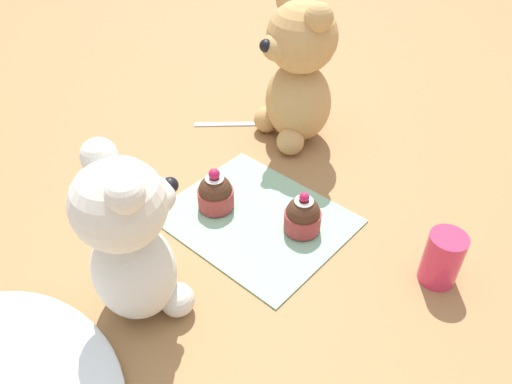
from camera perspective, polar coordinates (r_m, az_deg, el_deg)
ground_plane at (r=0.78m, az=0.00°, el=-3.15°), size 4.00×4.00×0.00m
knitted_placemat at (r=0.77m, az=0.00°, el=-2.99°), size 0.27×0.22×0.01m
tulle_cloth at (r=0.65m, az=-26.19°, el=-19.11°), size 0.30×0.21×0.03m
teddy_bear_cream at (r=0.60m, az=-14.17°, el=-5.38°), size 0.14×0.13×0.24m
teddy_bear_tan at (r=0.89m, az=4.81°, el=13.30°), size 0.16×0.15×0.27m
cupcake_near_cream_bear at (r=0.78m, az=-4.66°, el=-0.13°), size 0.06×0.06×0.07m
cupcake_near_tan_bear at (r=0.74m, az=5.37°, el=-2.73°), size 0.06×0.06×0.07m
juice_glass at (r=0.71m, az=20.52°, el=-7.12°), size 0.05×0.05×0.08m
teaspoon at (r=0.99m, az=-3.33°, el=7.80°), size 0.10×0.10×0.01m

